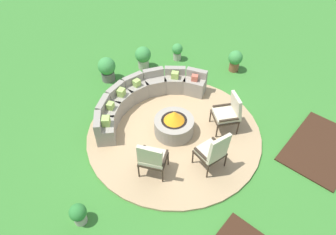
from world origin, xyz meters
TOP-DOWN VIEW (x-y plane):
  - ground_plane at (0.00, 0.00)m, footprint 24.00×24.00m
  - patio_circle at (0.00, 0.00)m, footprint 4.42×4.42m
  - mulch_bed_right at (1.99, -3.05)m, footprint 2.15×1.39m
  - fire_pit at (0.00, 0.00)m, footprint 1.00×1.00m
  - curved_stone_bench at (0.26, 1.31)m, footprint 3.52×1.73m
  - lounge_chair_front_left at (-1.29, -0.46)m, footprint 0.74×0.77m
  - lounge_chair_front_right at (-0.27, -1.35)m, footprint 0.69×0.67m
  - lounge_chair_back_left at (1.02, -0.91)m, footprint 0.82×0.84m
  - potted_plant_0 at (0.42, 2.99)m, footprint 0.53×0.53m
  - potted_plant_1 at (-3.05, -0.12)m, footprint 0.35×0.35m
  - potted_plant_2 at (1.59, 2.62)m, footprint 0.50×0.50m
  - potted_plant_3 at (2.67, 2.11)m, footprint 0.35×0.35m
  - potted_plant_4 at (3.37, 0.34)m, footprint 0.44×0.44m

SIDE VIEW (x-z plane):
  - ground_plane at x=0.00m, z-range 0.00..0.00m
  - mulch_bed_right at x=1.99m, z-range 0.00..0.04m
  - patio_circle at x=0.00m, z-range 0.00..0.06m
  - potted_plant_1 at x=-3.05m, z-range 0.03..0.55m
  - potted_plant_3 at x=2.67m, z-range 0.04..0.62m
  - fire_pit at x=0.00m, z-range -0.02..0.69m
  - curved_stone_bench at x=0.26m, z-range 0.01..0.71m
  - potted_plant_4 at x=3.37m, z-range 0.05..0.74m
  - potted_plant_2 at x=1.59m, z-range 0.05..0.79m
  - potted_plant_0 at x=0.42m, z-range 0.04..0.81m
  - lounge_chair_back_left at x=1.02m, z-range 0.08..1.11m
  - lounge_chair_front_left at x=-1.29m, z-range 0.08..1.16m
  - lounge_chair_front_right at x=-0.27m, z-range 0.07..1.18m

